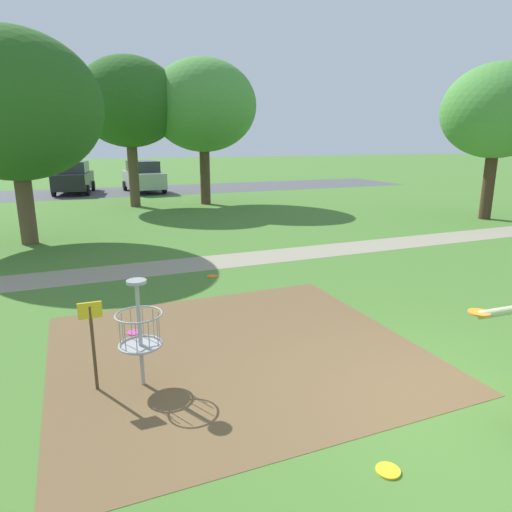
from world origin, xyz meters
TOP-DOWN VIEW (x-y plane):
  - ground_plane at (0.00, 0.00)m, footprint 160.00×160.00m
  - dirt_tee_pad at (-1.86, 2.46)m, footprint 5.19×4.81m
  - disc_golf_basket at (-3.35, 2.03)m, footprint 0.98×0.58m
  - frisbee_near_basket at (-1.41, -0.46)m, footprint 0.23×0.23m
  - frisbee_mid_grass at (-3.17, 3.68)m, footprint 0.23×0.23m
  - frisbee_far_left at (-1.08, 6.20)m, footprint 0.24×0.24m
  - tree_near_left at (2.23, 18.07)m, footprint 4.96×4.96m
  - tree_near_right at (-5.15, 11.56)m, footprint 4.89×4.89m
  - tree_mid_left at (-1.08, 18.48)m, footprint 4.64×4.64m
  - tree_mid_center at (11.23, 9.65)m, footprint 4.10×4.10m
  - parking_lot_strip at (0.00, 25.35)m, footprint 36.00×6.00m
  - parked_car_leftmost at (-3.62, 25.38)m, footprint 2.48×4.44m
  - parked_car_center_left at (0.27, 24.58)m, footprint 2.16×4.30m
  - gravel_path at (0.00, 7.40)m, footprint 40.00×1.34m

SIDE VIEW (x-z plane):
  - ground_plane at x=0.00m, z-range 0.00..0.00m
  - gravel_path at x=0.00m, z-range 0.00..0.00m
  - parking_lot_strip at x=0.00m, z-range 0.00..0.01m
  - dirt_tee_pad at x=-1.86m, z-range 0.00..0.01m
  - frisbee_near_basket at x=-1.41m, z-range 0.00..0.02m
  - frisbee_mid_grass at x=-3.17m, z-range 0.00..0.02m
  - frisbee_far_left at x=-1.08m, z-range 0.00..0.02m
  - disc_golf_basket at x=-3.35m, z-range 0.06..1.45m
  - parked_car_leftmost at x=-3.62m, z-range 0.00..1.84m
  - parked_car_center_left at x=0.27m, z-range 0.00..1.84m
  - tree_near_right at x=-5.15m, z-range 0.93..6.96m
  - tree_mid_center at x=11.23m, z-range 1.15..6.99m
  - tree_near_left at x=2.23m, z-range 1.22..7.92m
  - tree_mid_left at x=-1.08m, z-range 1.33..7.98m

